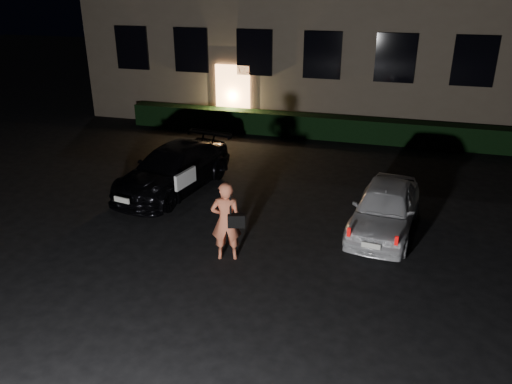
# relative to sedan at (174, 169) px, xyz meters

# --- Properties ---
(ground) EXTENTS (80.00, 80.00, 0.00)m
(ground) POSITION_rel_sedan_xyz_m (3.03, -4.25, -0.62)
(ground) COLOR black
(ground) RESTS_ON ground
(hedge) EXTENTS (15.00, 0.70, 0.85)m
(hedge) POSITION_rel_sedan_xyz_m (3.03, 6.25, -0.20)
(hedge) COLOR black
(hedge) RESTS_ON ground
(sedan) EXTENTS (2.47, 4.52, 1.24)m
(sedan) POSITION_rel_sedan_xyz_m (0.00, 0.00, 0.00)
(sedan) COLOR black
(sedan) RESTS_ON ground
(hatch) EXTENTS (1.77, 3.59, 1.18)m
(hatch) POSITION_rel_sedan_xyz_m (5.87, -0.95, -0.03)
(hatch) COLOR silver
(hatch) RESTS_ON ground
(man) EXTENTS (0.81, 0.59, 1.76)m
(man) POSITION_rel_sedan_xyz_m (2.71, -3.21, 0.26)
(man) COLOR #D76C4A
(man) RESTS_ON ground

